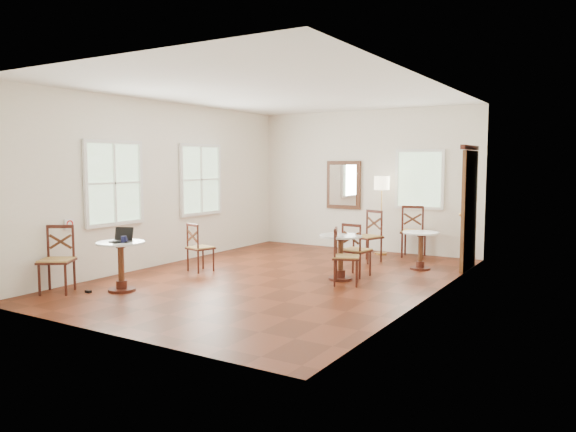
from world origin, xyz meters
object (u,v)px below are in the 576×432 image
Objects in this scene: chair_near_a at (199,247)px; floor_lamp at (382,188)px; cafe_table_near at (121,261)px; chair_near_b at (57,260)px; navy_mug at (124,239)px; cafe_table_mid at (341,252)px; chair_back_a at (414,231)px; mouse at (115,242)px; chair_mid_a at (356,250)px; water_glass at (124,237)px; chair_mid_b at (345,256)px; laptop at (122,238)px; chair_back_b at (368,236)px; power_adapter at (88,291)px; cafe_table_back at (421,246)px.

chair_near_a is 4.04m from floor_lamp.
chair_near_b is (-0.72, -0.54, 0.03)m from cafe_table_near.
cafe_table_mid is at bearing 46.95° from navy_mug.
mouse is (-2.64, -5.27, 0.23)m from chair_back_a.
chair_near_a is at bearing 28.69° from chair_mid_a.
water_glass is at bearing 95.48° from mouse.
navy_mug is at bearing -133.05° from cafe_table_mid.
chair_mid_b reaches higher than mouse.
navy_mug is (0.12, -0.08, -0.00)m from laptop.
chair_back_b is 4.79m from mouse.
chair_mid_a is at bearing 26.64° from laptop.
chair_mid_a is at bearing 11.97° from chair_near_b.
laptop is (-2.41, -2.37, 0.33)m from cafe_table_mid.
chair_back_a is at bearing 41.21° from laptop.
chair_mid_a is at bearing 74.56° from cafe_table_mid.
chair_mid_a reaches higher than cafe_table_mid.
floor_lamp reaches higher than chair_back_a.
chair_back_a reaches higher than navy_mug.
cafe_table_mid is at bearing 45.06° from power_adapter.
cafe_table_mid is at bearing 73.45° from chair_back_a.
water_glass reaches higher than power_adapter.
chair_mid_b reaches higher than chair_near_a.
cafe_table_back is 1.92× the size of laptop.
cafe_table_mid is 3.48m from mouse.
power_adapter is (-0.33, -0.37, -0.77)m from laptop.
chair_near_a is 8.06× the size of mouse.
laptop is at bearing -111.50° from floor_lamp.
laptop reaches higher than mouse.
cafe_table_mid is 8.01× the size of power_adapter.
chair_back_a reaches higher than chair_mid_b.
cafe_table_mid is 2.90m from floor_lamp.
chair_near_a is at bearing -112.29° from chair_back_b.
chair_back_b reaches higher than chair_mid_b.
cafe_table_near is at bearing 54.40° from chair_mid_a.
chair_near_a reaches higher than cafe_table_mid.
cafe_table_mid is 0.69× the size of chair_back_a.
chair_back_b reaches higher than mouse.
chair_near_b is 7.97× the size of navy_mug.
power_adapter is at bearing -152.26° from laptop.
chair_near_a is 0.87× the size of chair_near_b.
chair_back_a is (3.42, 5.67, 0.04)m from chair_near_b.
laptop is (-3.23, -3.90, 0.37)m from cafe_table_back.
chair_mid_b is 8.45× the size of mouse.
cafe_table_near is at bearing -129.36° from cafe_table_back.
chair_mid_a is 2.57× the size of laptop.
mouse is at bearing -6.68° from chair_near_b.
navy_mug is (-2.01, -4.21, 0.29)m from chair_back_b.
chair_back_b is 9.37× the size of mouse.
laptop is (-2.70, -5.08, 0.26)m from chair_back_a.
floor_lamp reaches higher than power_adapter.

